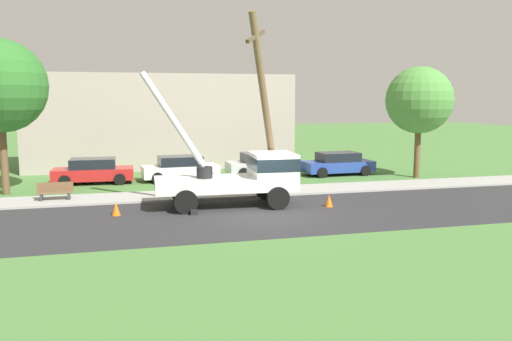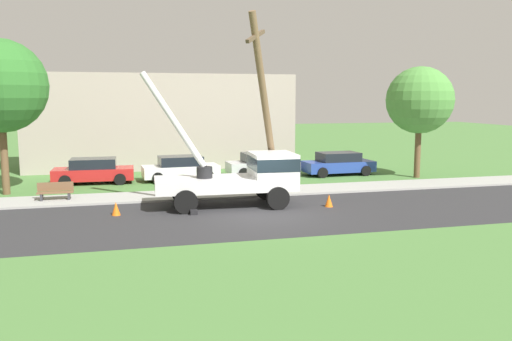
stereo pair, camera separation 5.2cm
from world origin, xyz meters
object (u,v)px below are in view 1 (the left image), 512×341
Objects in this scene: parked_sedan_red at (93,171)px; park_bench at (55,192)px; parked_sedan_white at (180,168)px; traffic_cone_behind at (116,209)px; parked_sedan_blue at (338,164)px; parked_sedan_silver at (262,164)px; utility_truck at (244,174)px; roadside_tree_near at (419,100)px; traffic_cone_ahead at (329,201)px; leaning_utility_pole at (265,107)px.

parked_sedan_red reaches higher than park_bench.
parked_sedan_red is 4.89m from parked_sedan_white.
parked_sedan_blue is (13.45, 8.35, 0.43)m from traffic_cone_behind.
parked_sedan_white is at bearing 38.30° from park_bench.
parked_sedan_white and parked_sedan_silver have the same top height.
parked_sedan_white reaches higher than park_bench.
utility_truck is 1.01× the size of roadside_tree_near.
traffic_cone_ahead is at bearing -41.88° from parked_sedan_red.
parked_sedan_white is (4.89, -0.05, 0.00)m from parked_sedan_red.
parked_sedan_white is at bearing 67.33° from traffic_cone_behind.
leaning_utility_pole is 10.24m from parked_sedan_blue.
traffic_cone_ahead is 9.95m from parked_sedan_silver.
parked_sedan_blue is 0.67× the size of roadside_tree_near.
parked_sedan_blue is at bearing -2.03° from parked_sedan_white.
parked_sedan_white is (-1.96, 8.01, -0.70)m from utility_truck.
parked_sedan_silver is (10.06, 0.60, 0.00)m from parked_sedan_red.
roadside_tree_near is at bearing 6.93° from park_bench.
utility_truck is at bearing 160.27° from traffic_cone_ahead.
utility_truck is at bearing -135.69° from parked_sedan_blue.
roadside_tree_near is (8.48, 6.73, 4.37)m from traffic_cone_ahead.
parked_sedan_white is at bearing -172.93° from parked_sedan_silver.
utility_truck is 4.22× the size of park_bench.
utility_truck reaches higher than parked_sedan_blue.
traffic_cone_ahead is at bearing -41.43° from leaning_utility_pole.
utility_truck is 12.06× the size of traffic_cone_behind.
traffic_cone_ahead is 0.13× the size of parked_sedan_red.
parked_sedan_silver is at bearing 92.08° from traffic_cone_ahead.
leaning_utility_pole reaches higher than parked_sedan_blue.
traffic_cone_behind is 19.18m from roadside_tree_near.
traffic_cone_behind is at bearing -133.30° from parked_sedan_silver.
roadside_tree_near is at bearing 24.36° from utility_truck.
parked_sedan_red is (-10.42, 9.34, 0.43)m from traffic_cone_ahead.
traffic_cone_behind is 0.08× the size of roadside_tree_near.
parked_sedan_blue reaches higher than park_bench.
parked_sedan_silver is (3.20, 8.66, -0.70)m from utility_truck.
parked_sedan_silver is at bearing 7.07° from parked_sedan_white.
parked_sedan_silver reaches higher than traffic_cone_behind.
roadside_tree_near is (10.84, 4.64, 0.26)m from leaning_utility_pole.
park_bench is (-6.38, -5.04, -0.25)m from parked_sedan_white.
traffic_cone_behind is at bearing -167.64° from leaning_utility_pole.
roadside_tree_near reaches higher than parked_sedan_red.
leaning_utility_pole is at bearing -66.32° from parked_sedan_white.
parked_sedan_white reaches higher than traffic_cone_ahead.
parked_sedan_red is 14.71m from parked_sedan_blue.
parked_sedan_red is 0.67× the size of roadside_tree_near.
utility_truck reaches higher than parked_sedan_red.
park_bench reaches higher than traffic_cone_behind.
parked_sedan_white and parked_sedan_blue have the same top height.
traffic_cone_ahead is at bearing -141.55° from roadside_tree_near.
parked_sedan_silver is at bearing 3.39° from parked_sedan_red.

